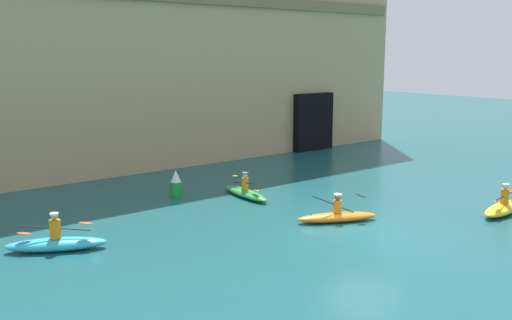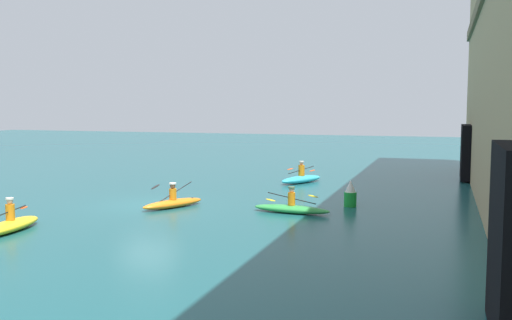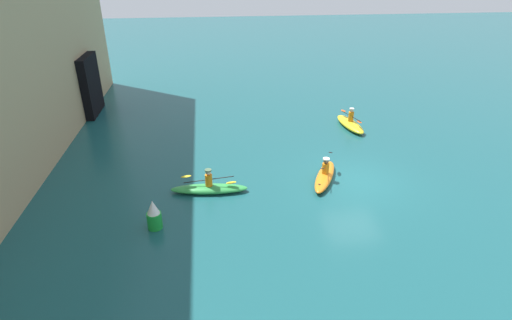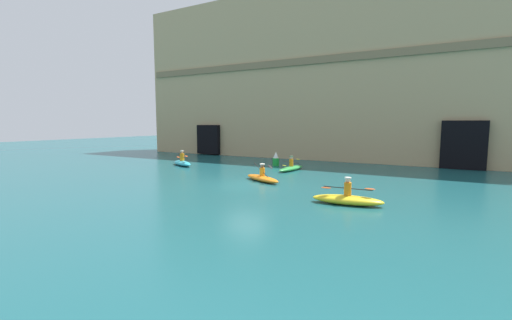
% 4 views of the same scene
% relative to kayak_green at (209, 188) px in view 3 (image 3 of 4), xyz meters
% --- Properties ---
extents(ground_plane, '(120.00, 120.00, 0.00)m').
position_rel_kayak_green_xyz_m(ground_plane, '(0.11, -6.46, -0.21)').
color(ground_plane, '#195156').
extents(kayak_green, '(1.01, 3.26, 1.07)m').
position_rel_kayak_green_xyz_m(kayak_green, '(0.00, 0.00, 0.00)').
color(kayak_green, green).
rests_on(kayak_green, ground).
extents(kayak_orange, '(3.01, 1.95, 1.08)m').
position_rel_kayak_green_xyz_m(kayak_orange, '(0.40, -5.09, 0.02)').
color(kayak_orange, orange).
rests_on(kayak_orange, ground).
extents(kayak_yellow, '(3.05, 1.17, 1.17)m').
position_rel_kayak_green_xyz_m(kayak_yellow, '(6.29, -8.31, 0.03)').
color(kayak_yellow, yellow).
rests_on(kayak_yellow, ground).
extents(marker_buoy, '(0.53, 0.53, 1.14)m').
position_rel_kayak_green_xyz_m(marker_buoy, '(-2.25, 2.01, 0.32)').
color(marker_buoy, green).
rests_on(marker_buoy, ground).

